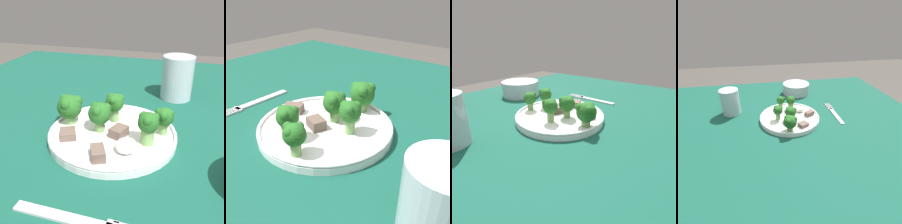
{
  "view_description": "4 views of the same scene",
  "coord_description": "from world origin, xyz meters",
  "views": [
    {
      "loc": [
        0.42,
        0.15,
        1.03
      ],
      "look_at": [
        0.01,
        0.03,
        0.82
      ],
      "focal_mm": 42.0,
      "sensor_mm": 36.0,
      "label": 1
    },
    {
      "loc": [
        -0.25,
        0.33,
        1.02
      ],
      "look_at": [
        0.01,
        0.01,
        0.81
      ],
      "focal_mm": 42.0,
      "sensor_mm": 36.0,
      "label": 2
    },
    {
      "loc": [
        -0.31,
        -0.24,
        0.97
      ],
      "look_at": [
        0.03,
        0.02,
        0.8
      ],
      "focal_mm": 28.0,
      "sensor_mm": 36.0,
      "label": 3
    },
    {
      "loc": [
        -0.08,
        -0.55,
        1.14
      ],
      "look_at": [
        0.02,
        0.03,
        0.81
      ],
      "focal_mm": 28.0,
      "sensor_mm": 36.0,
      "label": 4
    }
  ],
  "objects": [
    {
      "name": "broccoli_floret_center_left",
      "position": [
        0.01,
        -0.06,
        0.82
      ],
      "size": [
        0.05,
        0.05,
        0.06
      ],
      "color": "#709E56",
      "rests_on": "dinner_plate"
    },
    {
      "name": "sauce_dollop",
      "position": [
        0.07,
        0.07,
        0.8
      ],
      "size": [
        0.04,
        0.04,
        0.02
      ],
      "color": "white",
      "rests_on": "dinner_plate"
    },
    {
      "name": "broccoli_floret_front_left",
      "position": [
        0.04,
        0.1,
        0.82
      ],
      "size": [
        0.04,
        0.04,
        0.06
      ],
      "color": "#709E56",
      "rests_on": "dinner_plate"
    },
    {
      "name": "broccoli_floret_back_left",
      "position": [
        0.02,
        0.01,
        0.82
      ],
      "size": [
        0.04,
        0.04,
        0.06
      ],
      "color": "#709E56",
      "rests_on": "dinner_plate"
    },
    {
      "name": "fork",
      "position": [
        0.22,
        0.05,
        0.78
      ],
      "size": [
        0.02,
        0.18,
        0.0
      ],
      "color": "silver",
      "rests_on": "table"
    },
    {
      "name": "meat_slice_rear_slice",
      "position": [
        0.1,
        0.03,
        0.8
      ],
      "size": [
        0.04,
        0.03,
        0.02
      ],
      "color": "brown",
      "rests_on": "dinner_plate"
    },
    {
      "name": "broccoli_floret_near_rim_left",
      "position": [
        -0.02,
        0.03,
        0.83
      ],
      "size": [
        0.04,
        0.04,
        0.06
      ],
      "color": "#709E56",
      "rests_on": "dinner_plate"
    },
    {
      "name": "broccoli_floret_center_back",
      "position": [
        0.0,
        0.12,
        0.82
      ],
      "size": [
        0.04,
        0.03,
        0.05
      ],
      "color": "#709E56",
      "rests_on": "dinner_plate"
    },
    {
      "name": "meat_slice_front_slice",
      "position": [
        0.06,
        -0.04,
        0.79
      ],
      "size": [
        0.04,
        0.04,
        0.01
      ],
      "color": "brown",
      "rests_on": "dinner_plate"
    },
    {
      "name": "dinner_plate",
      "position": [
        0.02,
        0.03,
        0.78
      ],
      "size": [
        0.23,
        0.23,
        0.02
      ],
      "color": "white",
      "rests_on": "table"
    },
    {
      "name": "drinking_glass",
      "position": [
        -0.21,
        0.13,
        0.82
      ],
      "size": [
        0.08,
        0.08,
        0.11
      ],
      "color": "#B2C1CC",
      "rests_on": "table"
    },
    {
      "name": "table",
      "position": [
        0.0,
        0.0,
        0.67
      ],
      "size": [
        1.14,
        0.98,
        0.78
      ],
      "color": "#114738",
      "rests_on": "ground_plane"
    },
    {
      "name": "meat_slice_middle_slice",
      "position": [
        0.03,
        0.05,
        0.8
      ],
      "size": [
        0.04,
        0.03,
        0.02
      ],
      "color": "brown",
      "rests_on": "dinner_plate"
    }
  ]
}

